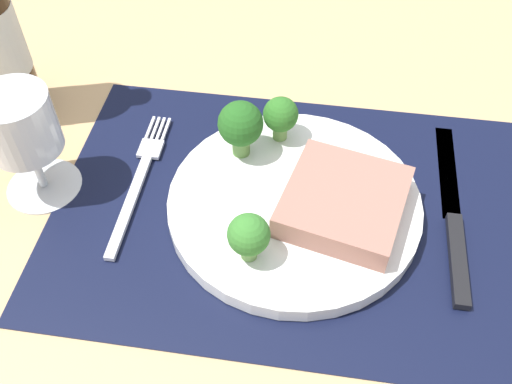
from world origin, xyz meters
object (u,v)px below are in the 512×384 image
object	(u,v)px
knife	(454,221)
wine_glass	(22,131)
plate	(294,204)
fork	(139,179)
steak	(344,202)

from	to	relation	value
knife	wine_glass	xyz separation A→B (cm)	(-40.63, -1.05, 7.17)
plate	fork	xyz separation A→B (cm)	(-15.95, 1.42, -0.55)
steak	wine_glass	size ratio (longest dim) A/B	0.94
fork	knife	world-z (taller)	knife
steak	knife	world-z (taller)	steak
steak	fork	distance (cm)	20.83
wine_glass	plate	bearing A→B (deg)	1.18
plate	fork	size ratio (longest dim) A/B	1.27
plate	steak	bearing A→B (deg)	-9.29
knife	wine_glass	bearing A→B (deg)	-175.28
fork	wine_glass	size ratio (longest dim) A/B	1.64
fork	wine_glass	distance (cm)	12.01
plate	wine_glass	size ratio (longest dim) A/B	2.08
fork	knife	xyz separation A→B (cm)	(31.24, -0.89, 0.05)
plate	steak	world-z (taller)	steak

